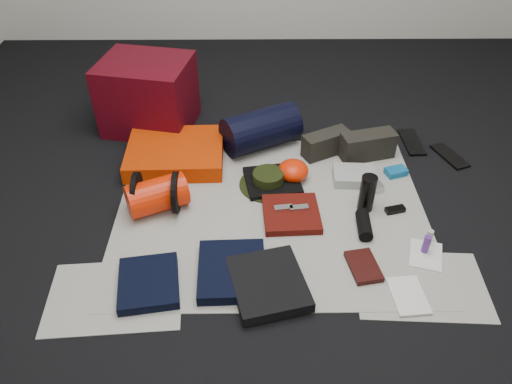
{
  "coord_description": "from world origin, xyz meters",
  "views": [
    {
      "loc": [
        -0.1,
        -1.95,
        1.74
      ],
      "look_at": [
        -0.08,
        0.04,
        0.1
      ],
      "focal_mm": 35.0,
      "sensor_mm": 36.0,
      "label": 1
    }
  ],
  "objects_px": {
    "red_cabinet": "(148,95)",
    "navy_duffel": "(261,129)",
    "paperback_book": "(364,266)",
    "sleeping_pad": "(175,153)",
    "stuff_sack": "(157,195)",
    "water_bottle": "(367,193)",
    "compact_camera": "(373,188)"
  },
  "relations": [
    {
      "from": "navy_duffel",
      "to": "compact_camera",
      "type": "bearing_deg",
      "value": -63.87
    },
    {
      "from": "navy_duffel",
      "to": "sleeping_pad",
      "type": "bearing_deg",
      "value": 168.92
    },
    {
      "from": "sleeping_pad",
      "to": "compact_camera",
      "type": "height_order",
      "value": "sleeping_pad"
    },
    {
      "from": "navy_duffel",
      "to": "paperback_book",
      "type": "xyz_separation_m",
      "value": [
        0.45,
        -1.0,
        -0.1
      ]
    },
    {
      "from": "stuff_sack",
      "to": "compact_camera",
      "type": "relative_size",
      "value": 2.9
    },
    {
      "from": "sleeping_pad",
      "to": "stuff_sack",
      "type": "bearing_deg",
      "value": -95.46
    },
    {
      "from": "water_bottle",
      "to": "compact_camera",
      "type": "bearing_deg",
      "value": 64.32
    },
    {
      "from": "red_cabinet",
      "to": "paperback_book",
      "type": "xyz_separation_m",
      "value": [
        1.16,
        -1.26,
        -0.2
      ]
    },
    {
      "from": "red_cabinet",
      "to": "navy_duffel",
      "type": "height_order",
      "value": "red_cabinet"
    },
    {
      "from": "sleeping_pad",
      "to": "stuff_sack",
      "type": "xyz_separation_m",
      "value": [
        -0.04,
        -0.43,
        0.04
      ]
    },
    {
      "from": "sleeping_pad",
      "to": "navy_duffel",
      "type": "relative_size",
      "value": 1.22
    },
    {
      "from": "red_cabinet",
      "to": "sleeping_pad",
      "type": "height_order",
      "value": "red_cabinet"
    },
    {
      "from": "red_cabinet",
      "to": "paperback_book",
      "type": "bearing_deg",
      "value": -35.78
    },
    {
      "from": "sleeping_pad",
      "to": "stuff_sack",
      "type": "height_order",
      "value": "stuff_sack"
    },
    {
      "from": "sleeping_pad",
      "to": "water_bottle",
      "type": "relative_size",
      "value": 2.69
    },
    {
      "from": "water_bottle",
      "to": "paperback_book",
      "type": "xyz_separation_m",
      "value": [
        -0.08,
        -0.42,
        -0.09
      ]
    },
    {
      "from": "red_cabinet",
      "to": "navy_duffel",
      "type": "distance_m",
      "value": 0.76
    },
    {
      "from": "red_cabinet",
      "to": "paperback_book",
      "type": "relative_size",
      "value": 2.74
    },
    {
      "from": "paperback_book",
      "to": "stuff_sack",
      "type": "bearing_deg",
      "value": 146.51
    },
    {
      "from": "red_cabinet",
      "to": "stuff_sack",
      "type": "bearing_deg",
      "value": -67.48
    },
    {
      "from": "stuff_sack",
      "to": "paperback_book",
      "type": "xyz_separation_m",
      "value": [
        1.0,
        -0.43,
        -0.08
      ]
    },
    {
      "from": "navy_duffel",
      "to": "compact_camera",
      "type": "distance_m",
      "value": 0.76
    },
    {
      "from": "red_cabinet",
      "to": "paperback_book",
      "type": "height_order",
      "value": "red_cabinet"
    },
    {
      "from": "stuff_sack",
      "to": "sleeping_pad",
      "type": "bearing_deg",
      "value": 84.54
    },
    {
      "from": "compact_camera",
      "to": "paperback_book",
      "type": "bearing_deg",
      "value": -119.48
    },
    {
      "from": "compact_camera",
      "to": "navy_duffel",
      "type": "bearing_deg",
      "value": 129.08
    },
    {
      "from": "navy_duffel",
      "to": "paperback_book",
      "type": "height_order",
      "value": "navy_duffel"
    },
    {
      "from": "stuff_sack",
      "to": "paperback_book",
      "type": "relative_size",
      "value": 1.56
    },
    {
      "from": "navy_duffel",
      "to": "paperback_book",
      "type": "relative_size",
      "value": 2.33
    },
    {
      "from": "stuff_sack",
      "to": "water_bottle",
      "type": "height_order",
      "value": "water_bottle"
    },
    {
      "from": "red_cabinet",
      "to": "sleeping_pad",
      "type": "distance_m",
      "value": 0.48
    },
    {
      "from": "navy_duffel",
      "to": "water_bottle",
      "type": "distance_m",
      "value": 0.79
    }
  ]
}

